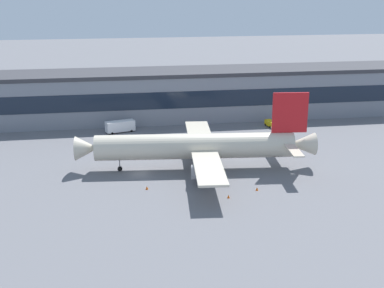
# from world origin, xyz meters

# --- Properties ---
(ground_plane) EXTENTS (600.00, 600.00, 0.00)m
(ground_plane) POSITION_xyz_m (0.00, 0.00, 0.00)
(ground_plane) COLOR slate
(terminal_building) EXTENTS (186.11, 17.90, 15.56)m
(terminal_building) POSITION_xyz_m (0.00, 49.24, 7.80)
(terminal_building) COLOR gray
(terminal_building) RESTS_ON ground_plane
(airliner) EXTENTS (55.91, 47.59, 18.05)m
(airliner) POSITION_xyz_m (13.85, 0.87, 5.68)
(airliner) COLOR beige
(airliner) RESTS_ON ground_plane
(fuel_truck) EXTENTS (8.85, 5.13, 3.35)m
(fuel_truck) POSITION_xyz_m (-3.11, 35.72, 1.88)
(fuel_truck) COLOR white
(fuel_truck) RESTS_ON ground_plane
(follow_me_car) EXTENTS (2.72, 4.69, 1.85)m
(follow_me_car) POSITION_xyz_m (41.86, 34.52, 1.09)
(follow_me_car) COLOR yellow
(follow_me_car) RESTS_ON ground_plane
(traffic_cone_0) EXTENTS (0.59, 0.59, 0.73)m
(traffic_cone_0) POSITION_xyz_m (23.81, -13.97, 0.37)
(traffic_cone_0) COLOR #F2590C
(traffic_cone_0) RESTS_ON ground_plane
(traffic_cone_1) EXTENTS (0.56, 0.56, 0.70)m
(traffic_cone_1) POSITION_xyz_m (16.96, -16.94, 0.35)
(traffic_cone_1) COLOR #F2590C
(traffic_cone_1) RESTS_ON ground_plane
(traffic_cone_2) EXTENTS (0.60, 0.60, 0.75)m
(traffic_cone_2) POSITION_xyz_m (0.90, -9.64, 0.37)
(traffic_cone_2) COLOR #F2590C
(traffic_cone_2) RESTS_ON ground_plane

